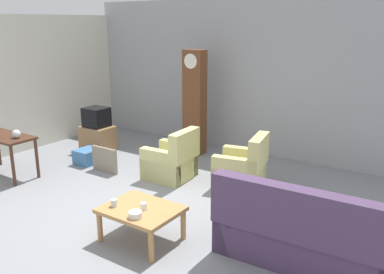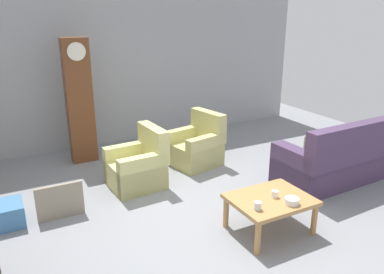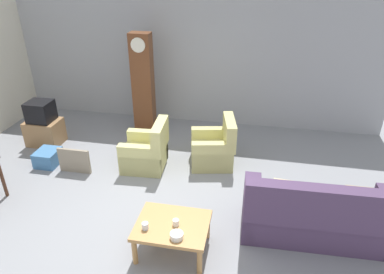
% 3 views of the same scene
% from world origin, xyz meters
% --- Properties ---
extents(ground_plane, '(10.40, 10.40, 0.00)m').
position_xyz_m(ground_plane, '(0.00, 0.00, 0.00)').
color(ground_plane, gray).
extents(garage_door_wall, '(8.40, 0.16, 3.20)m').
position_xyz_m(garage_door_wall, '(0.00, 3.60, 1.60)').
color(garage_door_wall, '#9EA0A5').
rests_on(garage_door_wall, ground_plane).
extents(couch_floral, '(2.13, 0.95, 1.04)m').
position_xyz_m(couch_floral, '(2.44, 0.01, 0.35)').
color(couch_floral, '#4C3856').
rests_on(couch_floral, ground_plane).
extents(armchair_olive_near, '(0.84, 0.81, 0.92)m').
position_xyz_m(armchair_olive_near, '(-0.48, 1.33, 0.31)').
color(armchair_olive_near, '#CCC67A').
rests_on(armchair_olive_near, ground_plane).
extents(armchair_olive_far, '(0.93, 0.90, 0.92)m').
position_xyz_m(armchair_olive_far, '(0.74, 1.69, 0.31)').
color(armchair_olive_far, tan).
rests_on(armchair_olive_far, ground_plane).
extents(coffee_table_wood, '(0.96, 0.76, 0.45)m').
position_xyz_m(coffee_table_wood, '(0.50, -0.63, 0.38)').
color(coffee_table_wood, '#B27F47').
rests_on(coffee_table_wood, ground_plane).
extents(grandfather_clock, '(0.44, 0.30, 2.18)m').
position_xyz_m(grandfather_clock, '(-0.98, 2.81, 1.10)').
color(grandfather_clock, brown).
rests_on(grandfather_clock, ground_plane).
extents(framed_picture_leaning, '(0.60, 0.05, 0.47)m').
position_xyz_m(framed_picture_leaning, '(-1.72, 0.89, 0.24)').
color(framed_picture_leaning, gray).
rests_on(framed_picture_leaning, ground_plane).
extents(storage_box_blue, '(0.40, 0.45, 0.29)m').
position_xyz_m(storage_box_blue, '(-2.36, 1.04, 0.15)').
color(storage_box_blue, teal).
rests_on(storage_box_blue, ground_plane).
extents(cup_white_porcelain, '(0.08, 0.08, 0.08)m').
position_xyz_m(cup_white_porcelain, '(0.55, -0.64, 0.49)').
color(cup_white_porcelain, white).
rests_on(cup_white_porcelain, coffee_table_wood).
extents(cup_blue_rimmed, '(0.09, 0.09, 0.09)m').
position_xyz_m(cup_blue_rimmed, '(0.18, -0.79, 0.50)').
color(cup_blue_rimmed, silver).
rests_on(cup_blue_rimmed, coffee_table_wood).
extents(bowl_white_stacked, '(0.17, 0.17, 0.07)m').
position_xyz_m(bowl_white_stacked, '(0.62, -0.87, 0.49)').
color(bowl_white_stacked, white).
rests_on(bowl_white_stacked, coffee_table_wood).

